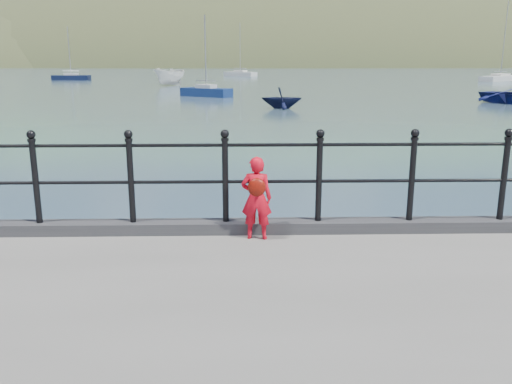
{
  "coord_description": "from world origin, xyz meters",
  "views": [
    {
      "loc": [
        -0.38,
        -6.89,
        3.23
      ],
      "look_at": [
        -0.21,
        -0.2,
        1.55
      ],
      "focal_mm": 38.0,
      "sensor_mm": 36.0,
      "label": 1
    }
  ],
  "objects_px": {
    "sailboat_deep": "(240,74)",
    "railing": "(272,170)",
    "launch_navy": "(282,98)",
    "sailboat_far": "(500,79)",
    "launch_white": "(170,77)",
    "sailboat_left": "(71,78)",
    "child": "(256,197)",
    "sailboat_port": "(206,92)"
  },
  "relations": [
    {
      "from": "railing",
      "to": "launch_navy",
      "type": "bearing_deg",
      "value": 85.64
    },
    {
      "from": "sailboat_far",
      "to": "railing",
      "type": "bearing_deg",
      "value": -154.33
    },
    {
      "from": "railing",
      "to": "child",
      "type": "xyz_separation_m",
      "value": [
        -0.21,
        -0.26,
        -0.29
      ]
    },
    {
      "from": "sailboat_port",
      "to": "railing",
      "type": "bearing_deg",
      "value": -51.7
    },
    {
      "from": "child",
      "to": "sailboat_left",
      "type": "distance_m",
      "value": 76.03
    },
    {
      "from": "child",
      "to": "sailboat_far",
      "type": "relative_size",
      "value": 0.1
    },
    {
      "from": "railing",
      "to": "launch_navy",
      "type": "relative_size",
      "value": 7.14
    },
    {
      "from": "sailboat_port",
      "to": "launch_navy",
      "type": "bearing_deg",
      "value": -29.47
    },
    {
      "from": "railing",
      "to": "sailboat_deep",
      "type": "height_order",
      "value": "sailboat_deep"
    },
    {
      "from": "launch_white",
      "to": "sailboat_deep",
      "type": "relative_size",
      "value": 0.58
    },
    {
      "from": "child",
      "to": "sailboat_port",
      "type": "height_order",
      "value": "sailboat_port"
    },
    {
      "from": "launch_navy",
      "to": "child",
      "type": "bearing_deg",
      "value": 177.24
    },
    {
      "from": "launch_navy",
      "to": "sailboat_far",
      "type": "bearing_deg",
      "value": -37.69
    },
    {
      "from": "child",
      "to": "sailboat_left",
      "type": "bearing_deg",
      "value": -64.31
    },
    {
      "from": "sailboat_far",
      "to": "sailboat_deep",
      "type": "relative_size",
      "value": 1.19
    },
    {
      "from": "launch_navy",
      "to": "sailboat_left",
      "type": "xyz_separation_m",
      "value": [
        -26.61,
        43.5,
        -0.33
      ]
    },
    {
      "from": "sailboat_port",
      "to": "child",
      "type": "bearing_deg",
      "value": -52.03
    },
    {
      "from": "launch_navy",
      "to": "launch_white",
      "type": "bearing_deg",
      "value": 22.8
    },
    {
      "from": "launch_navy",
      "to": "sailboat_far",
      "type": "relative_size",
      "value": 0.24
    },
    {
      "from": "sailboat_deep",
      "to": "railing",
      "type": "bearing_deg",
      "value": -50.41
    },
    {
      "from": "launch_white",
      "to": "sailboat_left",
      "type": "distance_m",
      "value": 21.93
    },
    {
      "from": "child",
      "to": "sailboat_left",
      "type": "xyz_separation_m",
      "value": [
        -24.24,
        72.05,
        -1.19
      ]
    },
    {
      "from": "launch_navy",
      "to": "sailboat_left",
      "type": "bearing_deg",
      "value": 33.44
    },
    {
      "from": "sailboat_left",
      "to": "launch_navy",
      "type": "bearing_deg",
      "value": -54.96
    },
    {
      "from": "sailboat_port",
      "to": "sailboat_far",
      "type": "bearing_deg",
      "value": 70.28
    },
    {
      "from": "sailboat_far",
      "to": "launch_navy",
      "type": "bearing_deg",
      "value": -166.76
    },
    {
      "from": "launch_white",
      "to": "sailboat_deep",
      "type": "distance_m",
      "value": 32.58
    },
    {
      "from": "child",
      "to": "sailboat_left",
      "type": "relative_size",
      "value": 0.14
    },
    {
      "from": "railing",
      "to": "sailboat_deep",
      "type": "xyz_separation_m",
      "value": [
        -0.66,
        88.22,
        -1.48
      ]
    },
    {
      "from": "railing",
      "to": "child",
      "type": "height_order",
      "value": "railing"
    },
    {
      "from": "sailboat_far",
      "to": "sailboat_port",
      "type": "height_order",
      "value": "sailboat_far"
    },
    {
      "from": "sailboat_left",
      "to": "sailboat_port",
      "type": "height_order",
      "value": "sailboat_left"
    },
    {
      "from": "railing",
      "to": "sailboat_left",
      "type": "relative_size",
      "value": 2.43
    },
    {
      "from": "launch_navy",
      "to": "sailboat_left",
      "type": "height_order",
      "value": "sailboat_left"
    },
    {
      "from": "sailboat_left",
      "to": "sailboat_deep",
      "type": "distance_m",
      "value": 28.91
    },
    {
      "from": "launch_navy",
      "to": "sailboat_port",
      "type": "xyz_separation_m",
      "value": [
        -5.52,
        10.76,
        -0.33
      ]
    },
    {
      "from": "launch_navy",
      "to": "sailboat_far",
      "type": "xyz_separation_m",
      "value": [
        32.74,
        39.48,
        -0.33
      ]
    },
    {
      "from": "railing",
      "to": "sailboat_far",
      "type": "distance_m",
      "value": 76.24
    },
    {
      "from": "sailboat_deep",
      "to": "sailboat_far",
      "type": "bearing_deg",
      "value": 9.26
    },
    {
      "from": "child",
      "to": "launch_navy",
      "type": "distance_m",
      "value": 28.67
    },
    {
      "from": "sailboat_port",
      "to": "sailboat_deep",
      "type": "relative_size",
      "value": 0.75
    },
    {
      "from": "launch_white",
      "to": "launch_navy",
      "type": "distance_m",
      "value": 30.31
    }
  ]
}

